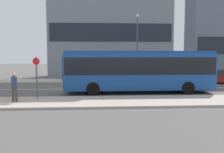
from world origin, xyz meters
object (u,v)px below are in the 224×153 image
at_px(parked_car_0, 217,77).
at_px(pedestrian_near_stop, 14,85).
at_px(city_bus, 138,69).
at_px(street_lamp, 137,41).
at_px(bus_stop_sign, 37,74).

height_order(parked_car_0, pedestrian_near_stop, pedestrian_near_stop).
xyz_separation_m(city_bus, pedestrian_near_stop, (-8.05, -3.79, -0.74)).
height_order(city_bus, street_lamp, street_lamp).
relative_size(pedestrian_near_stop, bus_stop_sign, 0.65).
distance_m(pedestrian_near_stop, street_lamp, 14.96).
bearing_deg(pedestrian_near_stop, street_lamp, -123.59).
height_order(city_bus, bus_stop_sign, city_bus).
bearing_deg(street_lamp, pedestrian_near_stop, -129.11).
height_order(city_bus, pedestrian_near_stop, city_bus).
height_order(bus_stop_sign, street_lamp, street_lamp).
xyz_separation_m(parked_car_0, pedestrian_near_stop, (-17.16, -9.67, 0.45)).
relative_size(parked_car_0, bus_stop_sign, 1.71).
bearing_deg(street_lamp, city_bus, -98.69).
xyz_separation_m(city_bus, parked_car_0, (9.11, 5.88, -1.19)).
distance_m(city_bus, parked_car_0, 10.90).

